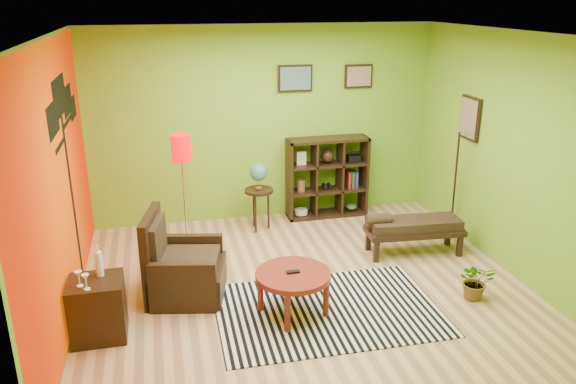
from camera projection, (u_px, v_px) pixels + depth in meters
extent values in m
plane|color=tan|center=(303.00, 285.00, 6.48)|extent=(5.00, 5.00, 0.00)
cube|color=#6FA620|center=(264.00, 125.00, 8.08)|extent=(5.00, 0.04, 2.80)
cube|color=#6FA620|center=(387.00, 260.00, 3.95)|extent=(5.00, 0.04, 2.80)
cube|color=#6FA620|center=(57.00, 187.00, 5.47)|extent=(0.04, 4.50, 2.80)
cube|color=#6FA620|center=(511.00, 155.00, 6.56)|extent=(0.04, 4.50, 2.80)
cube|color=white|center=(306.00, 34.00, 5.55)|extent=(5.00, 4.50, 0.04)
cube|color=#D93D00|center=(59.00, 186.00, 5.47)|extent=(0.01, 4.45, 2.75)
cube|color=black|center=(73.00, 201.00, 6.10)|extent=(0.01, 0.14, 2.10)
cube|color=black|center=(53.00, 120.00, 5.31)|extent=(0.01, 0.65, 0.32)
cube|color=black|center=(60.00, 96.00, 5.77)|extent=(0.01, 0.85, 0.40)
cube|color=black|center=(67.00, 100.00, 6.27)|extent=(0.01, 0.70, 0.32)
cube|color=black|center=(73.00, 108.00, 6.64)|extent=(0.01, 0.50, 0.26)
cube|color=black|center=(295.00, 78.00, 7.93)|extent=(0.50, 0.03, 0.38)
cube|color=slate|center=(296.00, 79.00, 7.91)|extent=(0.44, 0.01, 0.32)
cube|color=black|center=(358.00, 76.00, 8.14)|extent=(0.42, 0.03, 0.34)
cube|color=#9A7E65|center=(359.00, 76.00, 8.12)|extent=(0.36, 0.01, 0.28)
cube|color=black|center=(470.00, 118.00, 7.30)|extent=(0.03, 0.44, 0.56)
cube|color=#9A7E65|center=(468.00, 118.00, 7.29)|extent=(0.01, 0.38, 0.50)
cylinder|color=black|center=(455.00, 182.00, 7.56)|extent=(0.23, 0.34, 1.46)
cone|color=silver|center=(467.00, 131.00, 7.18)|extent=(0.08, 0.09, 0.16)
cube|color=silver|center=(327.00, 310.00, 5.96)|extent=(2.36, 1.60, 0.01)
cylinder|color=maroon|center=(293.00, 275.00, 5.75)|extent=(0.78, 0.78, 0.06)
cylinder|color=maroon|center=(298.00, 280.00, 6.15)|extent=(0.06, 0.06, 0.42)
cylinder|color=maroon|center=(260.00, 293.00, 5.88)|extent=(0.06, 0.06, 0.42)
cylinder|color=maroon|center=(326.00, 298.00, 5.78)|extent=(0.06, 0.06, 0.42)
cylinder|color=maroon|center=(287.00, 313.00, 5.51)|extent=(0.06, 0.06, 0.42)
cube|color=black|center=(293.00, 272.00, 5.74)|extent=(0.13, 0.06, 0.02)
cube|color=black|center=(188.00, 280.00, 6.21)|extent=(0.92, 0.91, 0.35)
cube|color=black|center=(152.00, 255.00, 6.10)|extent=(0.25, 0.76, 0.98)
cube|color=black|center=(183.00, 288.00, 5.83)|extent=(0.71, 0.24, 0.57)
cube|color=black|center=(193.00, 257.00, 6.52)|extent=(0.71, 0.24, 0.57)
cube|color=#E7AD65|center=(190.00, 261.00, 6.13)|extent=(0.73, 0.72, 0.12)
cube|color=#E7AD65|center=(158.00, 240.00, 6.04)|extent=(0.20, 0.57, 0.44)
cube|color=black|center=(98.00, 309.00, 5.42)|extent=(0.51, 0.47, 0.60)
cylinder|color=white|center=(99.00, 264.00, 5.38)|extent=(0.07, 0.07, 0.25)
cylinder|color=white|center=(97.00, 249.00, 5.33)|extent=(0.02, 0.02, 0.07)
cylinder|color=white|center=(80.00, 286.00, 5.21)|extent=(0.06, 0.06, 0.01)
cylinder|color=white|center=(79.00, 281.00, 5.20)|extent=(0.01, 0.01, 0.09)
cone|color=white|center=(78.00, 274.00, 5.18)|extent=(0.07, 0.07, 0.06)
cylinder|color=white|center=(87.00, 289.00, 5.16)|extent=(0.06, 0.06, 0.01)
cylinder|color=white|center=(86.00, 284.00, 5.14)|extent=(0.01, 0.01, 0.09)
cone|color=white|center=(85.00, 277.00, 5.12)|extent=(0.07, 0.07, 0.06)
cylinder|color=silver|center=(188.00, 256.00, 7.17)|extent=(0.24, 0.24, 0.03)
cylinder|color=silver|center=(184.00, 203.00, 6.92)|extent=(0.02, 0.02, 1.48)
cylinder|color=#F30001|center=(181.00, 148.00, 6.69)|extent=(0.23, 0.23, 0.32)
cylinder|color=black|center=(259.00, 191.00, 7.83)|extent=(0.40, 0.40, 0.04)
cylinder|color=black|center=(268.00, 210.00, 7.95)|extent=(0.03, 0.03, 0.56)
cylinder|color=black|center=(254.00, 208.00, 8.03)|extent=(0.03, 0.03, 0.56)
cylinder|color=black|center=(255.00, 214.00, 7.82)|extent=(0.03, 0.03, 0.56)
cylinder|color=gold|center=(259.00, 188.00, 7.82)|extent=(0.10, 0.10, 0.02)
cylinder|color=gold|center=(259.00, 184.00, 7.80)|extent=(0.02, 0.02, 0.10)
sphere|color=#2365A2|center=(259.00, 172.00, 7.74)|extent=(0.25, 0.25, 0.25)
cube|color=black|center=(289.00, 180.00, 8.21)|extent=(0.04, 0.35, 1.20)
cube|color=black|center=(364.00, 175.00, 8.47)|extent=(0.04, 0.35, 1.20)
cube|color=black|center=(326.00, 214.00, 8.53)|extent=(1.20, 0.35, 0.04)
cube|color=black|center=(328.00, 139.00, 8.15)|extent=(1.20, 0.35, 0.04)
cube|color=black|center=(314.00, 178.00, 8.30)|extent=(0.03, 0.33, 1.12)
cube|color=black|center=(340.00, 176.00, 8.38)|extent=(0.03, 0.33, 1.12)
cube|color=black|center=(327.00, 190.00, 8.41)|extent=(1.12, 0.33, 0.03)
cube|color=black|center=(327.00, 165.00, 8.27)|extent=(1.12, 0.33, 0.03)
cylinder|color=beige|center=(301.00, 212.00, 8.42)|extent=(0.20, 0.20, 0.07)
sphere|color=black|center=(328.00, 156.00, 8.23)|extent=(0.20, 0.20, 0.20)
cube|color=black|center=(353.00, 158.00, 8.34)|extent=(0.18, 0.15, 0.10)
cylinder|color=black|center=(324.00, 186.00, 8.38)|extent=(0.06, 0.12, 0.06)
cylinder|color=black|center=(329.00, 185.00, 8.39)|extent=(0.06, 0.12, 0.06)
ellipsoid|color=#384C26|center=(351.00, 207.00, 8.59)|extent=(0.18, 0.18, 0.09)
cylinder|color=brown|center=(301.00, 186.00, 8.29)|extent=(0.12, 0.12, 0.18)
cube|color=beige|center=(301.00, 158.00, 8.15)|extent=(0.14, 0.03, 0.20)
cube|color=maroon|center=(348.00, 180.00, 8.43)|extent=(0.04, 0.18, 0.26)
cube|color=#1E4C1E|center=(351.00, 179.00, 8.45)|extent=(0.04, 0.18, 0.26)
cube|color=navy|center=(355.00, 179.00, 8.46)|extent=(0.04, 0.18, 0.26)
cube|color=black|center=(414.00, 231.00, 7.18)|extent=(1.28, 0.54, 0.07)
cube|color=#E7AD65|center=(415.00, 224.00, 7.15)|extent=(1.18, 0.48, 0.12)
cylinder|color=#E7AD65|center=(378.00, 219.00, 7.05)|extent=(0.32, 0.18, 0.16)
cube|color=black|center=(448.00, 235.00, 7.49)|extent=(0.07, 0.07, 0.28)
cube|color=black|center=(368.00, 240.00, 7.33)|extent=(0.07, 0.07, 0.28)
cube|color=black|center=(460.00, 246.00, 7.15)|extent=(0.07, 0.07, 0.28)
cube|color=black|center=(376.00, 252.00, 7.00)|extent=(0.07, 0.07, 0.28)
imported|color=#26661E|center=(475.00, 285.00, 6.14)|extent=(0.49, 0.52, 0.33)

